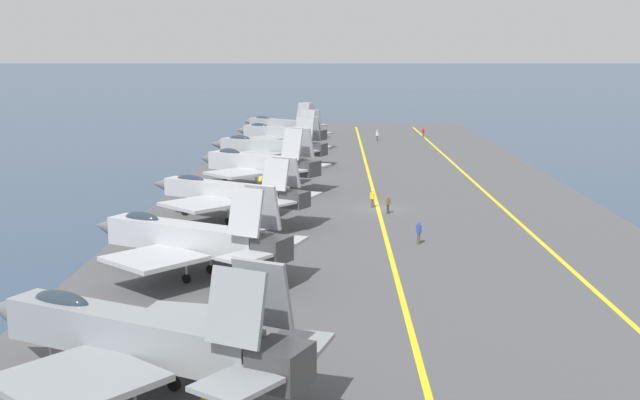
{
  "coord_description": "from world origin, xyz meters",
  "views": [
    {
      "loc": [
        -74.9,
        4.08,
        15.12
      ],
      "look_at": [
        -9.25,
        5.34,
        2.9
      ],
      "focal_mm": 45.0,
      "sensor_mm": 36.0,
      "label": 1
    }
  ],
  "objects": [
    {
      "name": "crew_brown_vest",
      "position": [
        -2.55,
        -0.78,
        1.33
      ],
      "size": [
        0.43,
        0.46,
        1.7
      ],
      "color": "#383328",
      "rests_on": "carrier_deck"
    },
    {
      "name": "deck_stripe_foul_line",
      "position": [
        0.0,
        -11.93,
        0.4
      ],
      "size": [
        166.23,
        1.82,
        0.01
      ],
      "primitive_type": "cube",
      "rotation": [
        0.0,
        0.0,
        0.01
      ],
      "color": "yellow",
      "rests_on": "carrier_deck"
    },
    {
      "name": "parked_jet_fourth",
      "position": [
        -6.21,
        13.43,
        2.99
      ],
      "size": [
        13.38,
        16.31,
        6.04
      ],
      "color": "#A8AAAF",
      "rests_on": "carrier_deck"
    },
    {
      "name": "parked_jet_sixth",
      "position": [
        29.45,
        12.94,
        2.79
      ],
      "size": [
        12.32,
        16.96,
        6.51
      ],
      "color": "#93999E",
      "rests_on": "carrier_deck"
    },
    {
      "name": "crew_white_vest",
      "position": [
        58.17,
        -2.86,
        1.38
      ],
      "size": [
        0.46,
        0.43,
        1.78
      ],
      "color": "#4C473D",
      "rests_on": "carrier_deck"
    },
    {
      "name": "deck_stripe_centerline",
      "position": [
        0.0,
        0.0,
        0.4
      ],
      "size": [
        166.24,
        0.36,
        0.01
      ],
      "primitive_type": "cube",
      "color": "yellow",
      "rests_on": "carrier_deck"
    },
    {
      "name": "crew_blue_vest",
      "position": [
        -14.4,
        -2.39,
        1.4
      ],
      "size": [
        0.46,
        0.43,
        1.82
      ],
      "color": "#4C473D",
      "rests_on": "carrier_deck"
    },
    {
      "name": "carrier_deck",
      "position": [
        0.0,
        0.0,
        0.2
      ],
      "size": [
        184.71,
        43.39,
        0.4
      ],
      "primitive_type": "cube",
      "color": "#4C4C4F",
      "rests_on": "ground"
    },
    {
      "name": "crew_yellow_vest",
      "position": [
        0.29,
        0.53,
        1.37
      ],
      "size": [
        0.46,
        0.45,
        1.76
      ],
      "color": "#4C473D",
      "rests_on": "carrier_deck"
    },
    {
      "name": "ground_plane",
      "position": [
        0.0,
        0.0,
        0.0
      ],
      "size": [
        2000.0,
        2000.0,
        0.0
      ],
      "primitive_type": "plane",
      "color": "#2D425B"
    },
    {
      "name": "parked_jet_seventh",
      "position": [
        48.83,
        12.62,
        2.7
      ],
      "size": [
        12.69,
        15.99,
        6.02
      ],
      "color": "#93999E",
      "rests_on": "carrier_deck"
    },
    {
      "name": "crew_red_vest",
      "position": [
        63.83,
        -11.12,
        1.32
      ],
      "size": [
        0.42,
        0.46,
        1.69
      ],
      "color": "#4C473D",
      "rests_on": "carrier_deck"
    },
    {
      "name": "parked_jet_second",
      "position": [
        -42.63,
        12.56,
        3.21
      ],
      "size": [
        13.35,
        16.8,
        6.66
      ],
      "color": "gray",
      "rests_on": "carrier_deck"
    },
    {
      "name": "parked_jet_fifth",
      "position": [
        11.15,
        12.57,
        3.11
      ],
      "size": [
        13.37,
        15.56,
        6.86
      ],
      "color": "#A8AAAF",
      "rests_on": "carrier_deck"
    },
    {
      "name": "parked_jet_third",
      "position": [
        -23.74,
        13.8,
        3.03
      ],
      "size": [
        12.71,
        15.59,
        6.52
      ],
      "color": "#A8AAAF",
      "rests_on": "carrier_deck"
    },
    {
      "name": "deck_stripe_edge_line",
      "position": [
        0.0,
        11.93,
        0.4
      ],
      "size": [
        166.02,
        9.19,
        0.01
      ],
      "primitive_type": "cube",
      "rotation": [
        0.0,
        0.0,
        0.05
      ],
      "color": "yellow",
      "rests_on": "carrier_deck"
    },
    {
      "name": "parked_jet_eighth",
      "position": [
        64.58,
        13.56,
        2.62
      ],
      "size": [
        14.09,
        15.94,
        6.17
      ],
      "color": "gray",
      "rests_on": "carrier_deck"
    }
  ]
}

